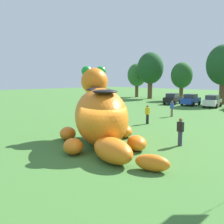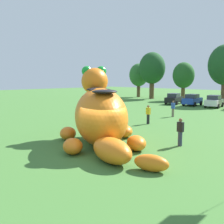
% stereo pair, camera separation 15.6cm
% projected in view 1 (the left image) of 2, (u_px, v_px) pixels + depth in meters
% --- Properties ---
extents(ground_plane, '(160.00, 160.00, 0.00)m').
position_uv_depth(ground_plane, '(103.00, 153.00, 14.59)').
color(ground_plane, '#427533').
extents(giant_inflatable_creature, '(9.53, 6.76, 4.96)m').
position_uv_depth(giant_inflatable_creature, '(101.00, 116.00, 16.18)').
color(giant_inflatable_creature, orange).
rests_on(giant_inflatable_creature, ground).
extents(car_black, '(2.59, 4.37, 1.72)m').
position_uv_depth(car_black, '(172.00, 99.00, 41.83)').
color(car_black, black).
rests_on(car_black, ground).
extents(car_blue, '(2.30, 4.27, 1.72)m').
position_uv_depth(car_blue, '(191.00, 100.00, 39.73)').
color(car_blue, '#2347B7').
rests_on(car_blue, ground).
extents(car_white, '(2.47, 4.34, 1.72)m').
position_uv_depth(car_white, '(212.00, 101.00, 37.24)').
color(car_white, white).
rests_on(car_white, ground).
extents(tree_far_left, '(4.07, 4.07, 7.22)m').
position_uv_depth(tree_far_left, '(137.00, 75.00, 56.81)').
color(tree_far_left, brown).
rests_on(tree_far_left, ground).
extents(tree_left, '(5.17, 5.17, 9.17)m').
position_uv_depth(tree_left, '(150.00, 68.00, 52.15)').
color(tree_left, brown).
rests_on(tree_left, ground).
extents(tree_mid_left, '(3.93, 3.93, 6.98)m').
position_uv_depth(tree_mid_left, '(182.00, 76.00, 48.33)').
color(tree_mid_left, brown).
rests_on(tree_mid_left, ground).
extents(tree_centre_left, '(5.23, 5.23, 9.28)m').
position_uv_depth(tree_centre_left, '(224.00, 65.00, 40.72)').
color(tree_centre_left, brown).
rests_on(tree_centre_left, ground).
extents(spectator_near_inflatable, '(0.38, 0.26, 1.71)m').
position_uv_depth(spectator_near_inflatable, '(147.00, 115.00, 23.69)').
color(spectator_near_inflatable, black).
rests_on(spectator_near_inflatable, ground).
extents(spectator_by_cars, '(0.38, 0.26, 1.71)m').
position_uv_depth(spectator_by_cars, '(172.00, 109.00, 28.16)').
color(spectator_by_cars, '#726656').
rests_on(spectator_by_cars, ground).
extents(spectator_wandering, '(0.38, 0.26, 1.71)m').
position_uv_depth(spectator_wandering, '(180.00, 132.00, 16.02)').
color(spectator_wandering, '#2D334C').
rests_on(spectator_wandering, ground).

